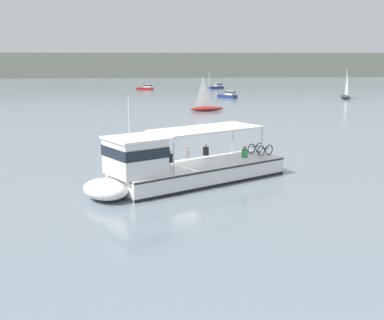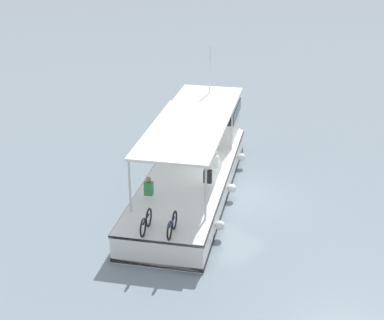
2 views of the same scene
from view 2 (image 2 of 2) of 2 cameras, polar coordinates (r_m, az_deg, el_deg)
name	(u,v)px [view 2 (image 2 of 2)]	position (r m, az deg, el deg)	size (l,w,h in m)	color
ground_plane	(231,195)	(24.34, 3.93, -3.46)	(400.00, 400.00, 0.00)	gray
ferry_main	(197,159)	(25.18, 0.47, 0.10)	(12.51, 9.13, 5.32)	white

